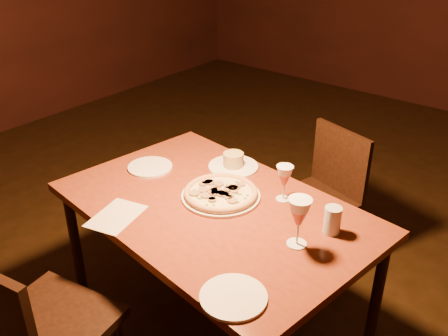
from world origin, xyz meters
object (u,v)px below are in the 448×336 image
Objects in this scene: chair_near at (30,331)px; chair_far at (322,193)px; dining_table at (214,218)px; pizza_plate at (221,193)px.

chair_far is at bearing 70.12° from chair_near.
chair_far is (0.29, 1.59, -0.06)m from chair_near.
chair_near reaches higher than dining_table.
chair_near is 1.62m from chair_far.
chair_near is 1.13× the size of chair_far.
chair_near is 2.60× the size of pizza_plate.
pizza_plate is (-0.13, -0.72, 0.28)m from chair_far.
chair_near is at bearing -83.76° from chair_far.
chair_near is at bearing -100.73° from pizza_plate.
dining_table is 0.82m from chair_far.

